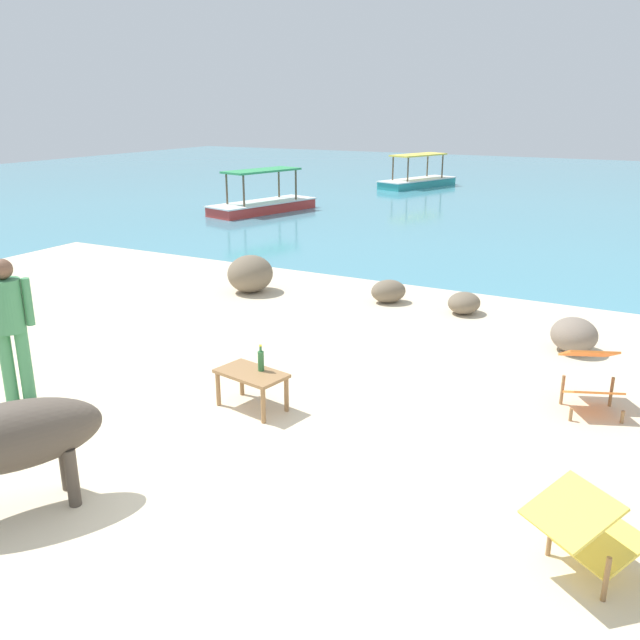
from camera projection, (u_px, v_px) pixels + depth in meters
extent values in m
cube|color=beige|center=(189.00, 467.00, 6.13)|extent=(18.00, 14.00, 0.04)
cube|color=teal|center=(566.00, 195.00, 24.62)|extent=(60.00, 36.00, 0.03)
cylinder|color=#4C4238|center=(72.00, 477.00, 5.44)|extent=(0.10, 0.10, 0.51)
cylinder|color=#4C4238|center=(65.00, 462.00, 5.68)|extent=(0.10, 0.10, 0.51)
ellipsoid|color=#4C4238|center=(12.00, 437.00, 5.24)|extent=(1.18, 1.47, 0.56)
cube|color=olive|center=(251.00, 373.00, 7.15)|extent=(0.83, 0.58, 0.04)
cylinder|color=olive|center=(286.00, 394.00, 7.14)|extent=(0.05, 0.05, 0.39)
cylinder|color=olive|center=(263.00, 406.00, 6.88)|extent=(0.05, 0.05, 0.39)
cylinder|color=olive|center=(242.00, 379.00, 7.55)|extent=(0.05, 0.05, 0.39)
cylinder|color=olive|center=(218.00, 389.00, 7.29)|extent=(0.05, 0.05, 0.39)
cylinder|color=#2D6B38|center=(261.00, 361.00, 7.15)|extent=(0.07, 0.07, 0.22)
cylinder|color=#2D6B38|center=(261.00, 349.00, 7.10)|extent=(0.03, 0.03, 0.06)
cylinder|color=yellow|center=(260.00, 346.00, 7.09)|extent=(0.03, 0.03, 0.02)
cylinder|color=olive|center=(622.00, 417.00, 6.91)|extent=(0.04, 0.04, 0.14)
cylinder|color=olive|center=(571.00, 415.00, 6.96)|extent=(0.04, 0.04, 0.14)
cylinder|color=olive|center=(611.00, 392.00, 7.27)|extent=(0.04, 0.04, 0.34)
cylinder|color=olive|center=(562.00, 390.00, 7.32)|extent=(0.04, 0.04, 0.34)
cube|color=orange|center=(593.00, 393.00, 7.08)|extent=(0.64, 0.59, 0.21)
cube|color=orange|center=(589.00, 354.00, 7.27)|extent=(0.66, 0.62, 0.23)
cylinder|color=olive|center=(591.00, 533.00, 5.05)|extent=(0.04, 0.04, 0.14)
cylinder|color=olive|center=(550.00, 535.00, 4.85)|extent=(0.04, 0.04, 0.34)
cylinder|color=olive|center=(606.00, 579.00, 4.40)|extent=(0.04, 0.04, 0.34)
cube|color=#EFD14C|center=(600.00, 540.00, 4.69)|extent=(0.68, 0.66, 0.21)
cube|color=#EFD14C|center=(572.00, 511.00, 4.46)|extent=(0.69, 0.68, 0.23)
cylinder|color=#428956|center=(25.00, 366.00, 7.35)|extent=(0.14, 0.14, 0.82)
cylinder|color=#428956|center=(8.00, 367.00, 7.32)|extent=(0.14, 0.14, 0.82)
cylinder|color=#428956|center=(7.00, 306.00, 7.12)|extent=(0.32, 0.32, 0.58)
cylinder|color=#428956|center=(28.00, 302.00, 7.15)|extent=(0.09, 0.09, 0.52)
sphere|color=brown|center=(2.00, 269.00, 7.00)|extent=(0.22, 0.22, 0.22)
ellipsoid|color=#756651|center=(464.00, 303.00, 10.51)|extent=(0.65, 0.68, 0.34)
ellipsoid|color=gray|center=(574.00, 335.00, 8.88)|extent=(0.83, 0.85, 0.46)
ellipsoid|color=#756651|center=(388.00, 291.00, 11.09)|extent=(0.73, 0.72, 0.38)
ellipsoid|color=#756651|center=(250.00, 274.00, 11.68)|extent=(0.96, 1.00, 0.65)
cube|color=teal|center=(417.00, 183.00, 26.85)|extent=(2.23, 3.76, 0.28)
cube|color=white|center=(418.00, 179.00, 26.81)|extent=(2.31, 3.85, 0.04)
cylinder|color=brown|center=(427.00, 166.00, 27.63)|extent=(0.06, 0.06, 0.95)
cylinder|color=brown|center=(442.00, 167.00, 27.09)|extent=(0.06, 0.06, 0.95)
cylinder|color=brown|center=(393.00, 169.00, 26.24)|extent=(0.06, 0.06, 0.95)
cylinder|color=brown|center=(408.00, 170.00, 25.70)|extent=(0.06, 0.06, 0.95)
cube|color=#EFD14C|center=(419.00, 155.00, 26.51)|extent=(1.72, 2.69, 0.06)
cube|color=#C63833|center=(263.00, 207.00, 20.60)|extent=(1.98, 3.76, 0.28)
cube|color=white|center=(263.00, 202.00, 20.55)|extent=(2.05, 3.85, 0.04)
cylinder|color=brown|center=(244.00, 192.00, 19.41)|extent=(0.06, 0.06, 0.95)
cylinder|color=brown|center=(227.00, 189.00, 19.91)|extent=(0.06, 0.06, 0.95)
cylinder|color=brown|center=(296.00, 185.00, 20.92)|extent=(0.06, 0.06, 0.95)
cylinder|color=brown|center=(279.00, 183.00, 21.42)|extent=(0.06, 0.06, 0.95)
cube|color=#339356|center=(262.00, 171.00, 20.26)|extent=(1.55, 2.68, 0.06)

